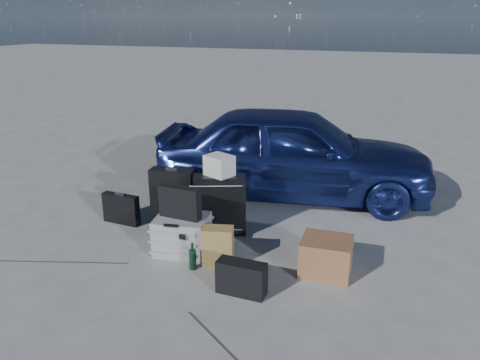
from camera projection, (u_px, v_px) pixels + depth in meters
name	position (u px, v px, depth m)	size (l,w,h in m)	color
ground	(200.00, 264.00, 4.53)	(60.00, 60.00, 0.00)	#ABABA7
car	(294.00, 152.00, 6.08)	(1.42, 3.52, 1.20)	navy
pelican_case	(182.00, 234.00, 4.72)	(0.52, 0.42, 0.38)	#A5A7AA
laptop_bag	(180.00, 202.00, 4.60)	(0.43, 0.11, 0.32)	black
briefcase	(121.00, 209.00, 5.38)	(0.45, 0.10, 0.35)	black
suitcase_left	(173.00, 196.00, 5.34)	(0.50, 0.18, 0.65)	black
suitcase_right	(220.00, 205.00, 5.08)	(0.56, 0.20, 0.67)	black
white_carton	(219.00, 165.00, 4.95)	(0.27, 0.22, 0.22)	silver
duffel_bag	(215.00, 204.00, 5.58)	(0.60, 0.26, 0.30)	black
flat_box_white	(214.00, 190.00, 5.52)	(0.37, 0.28, 0.06)	silver
flat_box_black	(215.00, 184.00, 5.50)	(0.31, 0.22, 0.07)	black
kraft_bag	(218.00, 246.00, 4.47)	(0.29, 0.17, 0.38)	olive
cardboard_box	(326.00, 256.00, 4.33)	(0.46, 0.40, 0.34)	brown
messenger_bag	(241.00, 278.00, 4.01)	(0.43, 0.16, 0.30)	black
green_bottle	(193.00, 256.00, 4.40)	(0.07, 0.07, 0.27)	black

